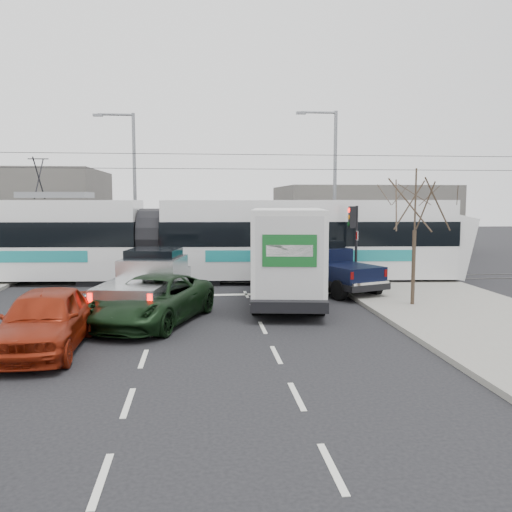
{
  "coord_description": "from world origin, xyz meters",
  "views": [
    {
      "loc": [
        -0.25,
        -16.61,
        4.03
      ],
      "look_at": [
        1.96,
        4.51,
        1.8
      ],
      "focal_mm": 38.0,
      "sensor_mm": 36.0,
      "label": 1
    }
  ],
  "objects": [
    {
      "name": "rails",
      "position": [
        0.0,
        10.0,
        0.01
      ],
      "size": [
        60.0,
        1.6,
        0.03
      ],
      "primitive_type": "cube",
      "color": "#33302D",
      "rests_on": "ground"
    },
    {
      "name": "catenary",
      "position": [
        0.0,
        10.0,
        3.88
      ],
      "size": [
        60.0,
        0.2,
        7.0
      ],
      "color": "black",
      "rests_on": "ground"
    },
    {
      "name": "tram",
      "position": [
        -2.62,
        9.96,
        2.11
      ],
      "size": [
        29.23,
        5.13,
        5.94
      ],
      "rotation": [
        0.0,
        0.0,
        -0.08
      ],
      "color": "white",
      "rests_on": "ground"
    },
    {
      "name": "traffic_signal",
      "position": [
        6.47,
        6.5,
        2.74
      ],
      "size": [
        0.44,
        0.44,
        3.6
      ],
      "color": "black",
      "rests_on": "ground"
    },
    {
      "name": "street_lamp_near",
      "position": [
        7.31,
        14.0,
        5.11
      ],
      "size": [
        2.38,
        0.25,
        9.0
      ],
      "color": "slate",
      "rests_on": "ground"
    },
    {
      "name": "street_lamp_far",
      "position": [
        -4.19,
        16.0,
        5.11
      ],
      "size": [
        2.38,
        0.25,
        9.0
      ],
      "color": "slate",
      "rests_on": "ground"
    },
    {
      "name": "green_car",
      "position": [
        -1.79,
        0.97,
        0.77
      ],
      "size": [
        4.38,
        6.1,
        1.54
      ],
      "primitive_type": "imported",
      "rotation": [
        0.0,
        0.0,
        -0.37
      ],
      "color": "black",
      "rests_on": "ground"
    },
    {
      "name": "red_car",
      "position": [
        -4.37,
        -1.99,
        0.85
      ],
      "size": [
        2.05,
        4.98,
        1.69
      ],
      "primitive_type": "imported",
      "rotation": [
        0.0,
        0.0,
        0.01
      ],
      "color": "maroon",
      "rests_on": "ground"
    },
    {
      "name": "silver_pickup",
      "position": [
        -2.06,
        2.76,
        1.1
      ],
      "size": [
        3.13,
        6.35,
        2.21
      ],
      "rotation": [
        0.0,
        0.0,
        -0.18
      ],
      "color": "black",
      "rests_on": "ground"
    },
    {
      "name": "box_truck",
      "position": [
        3.08,
        3.7,
        1.81
      ],
      "size": [
        3.53,
        7.63,
        3.67
      ],
      "rotation": [
        0.0,
        0.0,
        -0.14
      ],
      "color": "black",
      "rests_on": "ground"
    },
    {
      "name": "navy_pickup",
      "position": [
        5.38,
        6.46,
        1.08
      ],
      "size": [
        3.68,
        5.54,
        2.2
      ],
      "rotation": [
        0.0,
        0.0,
        0.38
      ],
      "color": "black",
      "rests_on": "ground"
    },
    {
      "name": "ground",
      "position": [
        0.0,
        0.0,
        0.0
      ],
      "size": [
        120.0,
        120.0,
        0.0
      ],
      "primitive_type": "plane",
      "color": "black",
      "rests_on": "ground"
    },
    {
      "name": "building_right",
      "position": [
        12.0,
        24.0,
        2.5
      ],
      "size": [
        12.0,
        10.0,
        5.0
      ],
      "primitive_type": "cube",
      "color": "#625E59",
      "rests_on": "ground"
    },
    {
      "name": "bare_tree",
      "position": [
        7.6,
        2.5,
        3.79
      ],
      "size": [
        2.4,
        2.4,
        5.0
      ],
      "color": "#47382B",
      "rests_on": "ground"
    },
    {
      "name": "sidewalk_right",
      "position": [
        9.0,
        0.0,
        0.07
      ],
      "size": [
        6.0,
        60.0,
        0.15
      ],
      "primitive_type": "cube",
      "color": "gray",
      "rests_on": "ground"
    }
  ]
}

